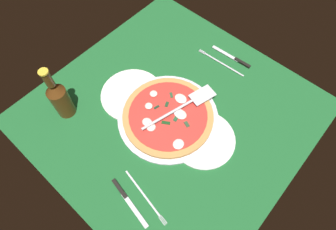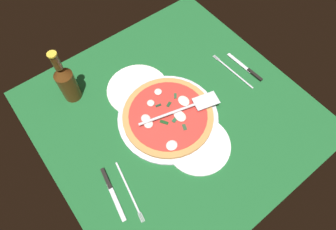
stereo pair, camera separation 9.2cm
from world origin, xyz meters
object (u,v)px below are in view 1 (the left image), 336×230
at_px(pizza, 168,115).
at_px(pizza_server, 183,106).
at_px(beer_bottle, 59,98).
at_px(dinner_plate_right, 132,95).
at_px(place_setting_far, 135,198).
at_px(dinner_plate_left, 203,139).
at_px(place_setting_near, 228,61).

height_order(pizza, pizza_server, pizza_server).
bearing_deg(beer_bottle, dinner_plate_right, -121.69).
xyz_separation_m(place_setting_far, beer_bottle, (0.42, -0.06, 0.09)).
height_order(dinner_plate_left, dinner_plate_right, same).
height_order(pizza, place_setting_far, pizza).
xyz_separation_m(pizza, place_setting_far, (-0.12, 0.29, -0.02)).
bearing_deg(pizza, place_setting_near, -91.22).
bearing_deg(dinner_plate_right, pizza, -174.01).
xyz_separation_m(pizza_server, place_setting_far, (-0.09, 0.34, -0.04)).
height_order(dinner_plate_right, beer_bottle, beer_bottle).
xyz_separation_m(dinner_plate_left, dinner_plate_right, (0.32, 0.03, 0.00)).
bearing_deg(dinner_plate_right, beer_bottle, 58.31).
bearing_deg(place_setting_near, dinner_plate_left, 109.49).
bearing_deg(dinner_plate_left, pizza_server, -15.92).
bearing_deg(dinner_plate_right, place_setting_far, 136.77).
distance_m(dinner_plate_right, beer_bottle, 0.26).
xyz_separation_m(dinner_plate_right, place_setting_far, (-0.29, 0.27, -0.00)).
bearing_deg(pizza, dinner_plate_left, -173.75).
distance_m(dinner_plate_left, dinner_plate_right, 0.32).
distance_m(pizza, place_setting_near, 0.36).
bearing_deg(beer_bottle, place_setting_near, -117.41).
xyz_separation_m(dinner_plate_left, place_setting_near, (0.14, -0.35, -0.00)).
distance_m(dinner_plate_left, pizza_server, 0.14).
height_order(pizza_server, place_setting_far, pizza_server).
xyz_separation_m(dinner_plate_left, beer_bottle, (0.45, 0.24, 0.09)).
bearing_deg(beer_bottle, pizza, -142.67).
distance_m(pizza, pizza_server, 0.06).
relative_size(dinner_plate_left, pizza, 0.68).
xyz_separation_m(dinner_plate_left, pizza_server, (0.13, -0.04, 0.04)).
height_order(place_setting_near, beer_bottle, beer_bottle).
relative_size(dinner_plate_right, place_setting_far, 1.04).
relative_size(dinner_plate_right, pizza_server, 0.79).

